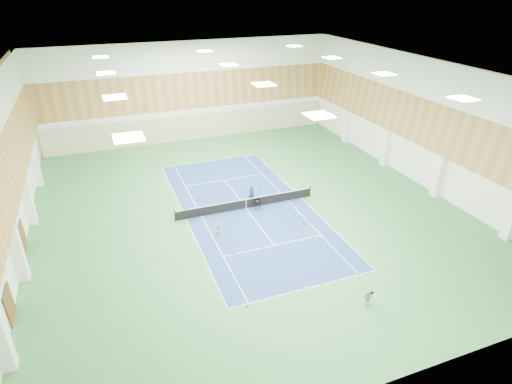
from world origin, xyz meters
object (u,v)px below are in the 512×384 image
(child_court, at_px, (219,231))
(tennis_net, at_px, (246,203))
(coach, at_px, (251,194))
(child_apron, at_px, (368,299))
(ball_cart, at_px, (257,205))

(child_court, bearing_deg, tennis_net, 33.32)
(tennis_net, bearing_deg, coach, 49.79)
(tennis_net, xyz_separation_m, child_apron, (2.85, -14.69, -0.02))
(child_court, distance_m, child_apron, 12.84)
(coach, xyz_separation_m, child_apron, (1.96, -15.74, -0.30))
(tennis_net, distance_m, coach, 1.40)
(child_apron, bearing_deg, child_court, 140.66)
(ball_cart, bearing_deg, coach, 95.93)
(tennis_net, xyz_separation_m, child_court, (-3.61, -3.59, -0.02))
(coach, distance_m, ball_cart, 1.68)
(tennis_net, height_order, coach, coach)
(child_court, bearing_deg, ball_cart, 22.41)
(child_court, height_order, child_apron, child_court)
(coach, xyz_separation_m, child_court, (-4.50, -4.64, -0.30))
(coach, bearing_deg, child_apron, 91.83)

